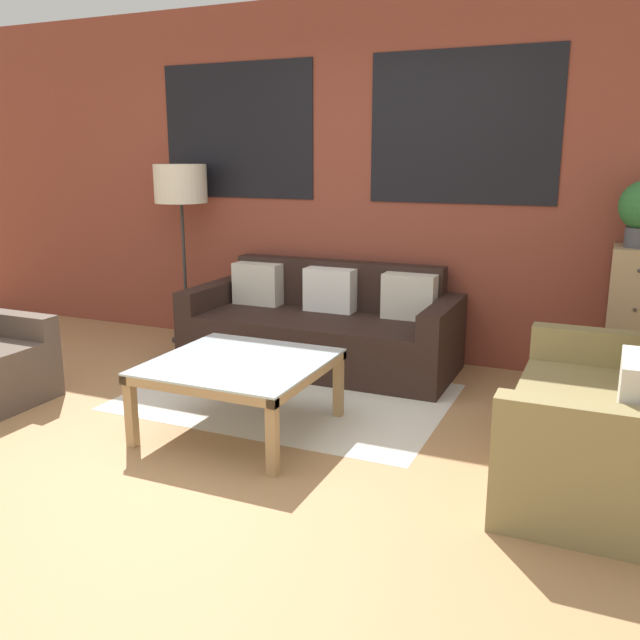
{
  "coord_description": "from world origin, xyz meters",
  "views": [
    {
      "loc": [
        2.05,
        -2.73,
        1.6
      ],
      "look_at": [
        0.32,
        1.22,
        0.55
      ],
      "focal_mm": 38.0,
      "sensor_mm": 36.0,
      "label": 1
    }
  ],
  "objects_px": {
    "floor_lamp": "(181,189)",
    "coffee_table": "(240,370)",
    "couch_dark": "(322,329)",
    "drawer_cabinet": "(632,322)",
    "settee_vintage": "(607,423)"
  },
  "relations": [
    {
      "from": "floor_lamp",
      "to": "coffee_table",
      "type": "bearing_deg",
      "value": -47.16
    },
    {
      "from": "couch_dark",
      "to": "coffee_table",
      "type": "relative_size",
      "value": 2.15
    },
    {
      "from": "coffee_table",
      "to": "drawer_cabinet",
      "type": "height_order",
      "value": "drawer_cabinet"
    },
    {
      "from": "settee_vintage",
      "to": "coffee_table",
      "type": "distance_m",
      "value": 2.0
    },
    {
      "from": "floor_lamp",
      "to": "drawer_cabinet",
      "type": "xyz_separation_m",
      "value": [
        3.57,
        0.05,
        -0.82
      ]
    },
    {
      "from": "coffee_table",
      "to": "floor_lamp",
      "type": "xyz_separation_m",
      "value": [
        -1.46,
        1.57,
        0.95
      ]
    },
    {
      "from": "couch_dark",
      "to": "floor_lamp",
      "type": "distance_m",
      "value": 1.74
    },
    {
      "from": "floor_lamp",
      "to": "drawer_cabinet",
      "type": "relative_size",
      "value": 1.51
    },
    {
      "from": "coffee_table",
      "to": "drawer_cabinet",
      "type": "distance_m",
      "value": 2.66
    },
    {
      "from": "floor_lamp",
      "to": "drawer_cabinet",
      "type": "bearing_deg",
      "value": 0.78
    },
    {
      "from": "couch_dark",
      "to": "drawer_cabinet",
      "type": "bearing_deg",
      "value": 5.7
    },
    {
      "from": "settee_vintage",
      "to": "floor_lamp",
      "type": "xyz_separation_m",
      "value": [
        -3.46,
        1.41,
        1.02
      ]
    },
    {
      "from": "couch_dark",
      "to": "settee_vintage",
      "type": "relative_size",
      "value": 1.42
    },
    {
      "from": "settee_vintage",
      "to": "floor_lamp",
      "type": "bearing_deg",
      "value": 157.74
    },
    {
      "from": "drawer_cabinet",
      "to": "floor_lamp",
      "type": "bearing_deg",
      "value": -179.22
    }
  ]
}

